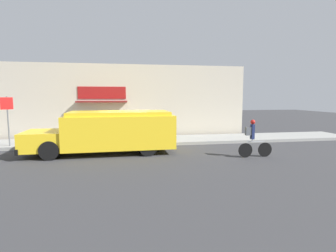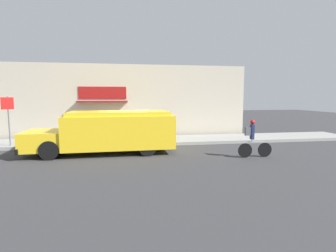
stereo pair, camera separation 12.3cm
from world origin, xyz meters
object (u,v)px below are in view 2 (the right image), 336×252
school_bus (109,131)px  stop_sign_post (8,113)px  trash_bin (171,131)px  cyclist (253,139)px

school_bus → stop_sign_post: (-5.04, 1.73, 0.81)m
stop_sign_post → school_bus: bearing=-19.0°
school_bus → trash_bin: school_bus is taller
stop_sign_post → trash_bin: stop_sign_post is taller
cyclist → trash_bin: size_ratio=2.04×
cyclist → trash_bin: bearing=120.2°
cyclist → stop_sign_post: size_ratio=0.66×
school_bus → stop_sign_post: size_ratio=2.71×
cyclist → stop_sign_post: 11.90m
stop_sign_post → trash_bin: size_ratio=3.07×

